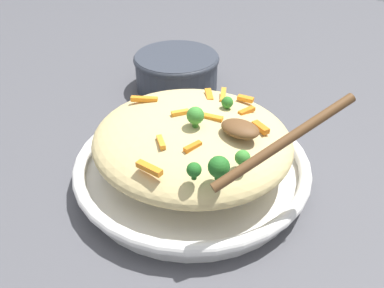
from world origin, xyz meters
TOP-DOWN VIEW (x-y plane):
  - ground_plane at (0.00, 0.00)m, footprint 2.40×2.40m
  - serving_bowl at (0.00, 0.00)m, footprint 0.37×0.37m
  - pasta_mound at (0.00, 0.00)m, footprint 0.30×0.29m
  - carrot_piece_0 at (0.04, -0.05)m, footprint 0.01×0.03m
  - carrot_piece_1 at (0.03, 0.11)m, footprint 0.03×0.01m
  - carrot_piece_2 at (-0.02, -0.00)m, footprint 0.02×0.03m
  - carrot_piece_3 at (-0.10, 0.01)m, footprint 0.04×0.03m
  - carrot_piece_4 at (0.05, 0.07)m, footprint 0.02×0.03m
  - carrot_piece_5 at (-0.03, 0.08)m, footprint 0.03×0.03m
  - carrot_piece_6 at (0.02, -0.12)m, footprint 0.04×0.01m
  - carrot_piece_7 at (-0.00, -0.07)m, footprint 0.03×0.02m
  - carrot_piece_8 at (0.09, 0.04)m, footprint 0.03×0.02m
  - carrot_piece_9 at (0.02, 0.02)m, footprint 0.03×0.02m
  - carrot_piece_10 at (-0.01, 0.09)m, footprint 0.03×0.04m
  - broccoli_floret_0 at (0.02, -0.01)m, footprint 0.02×0.02m
  - broccoli_floret_1 at (0.02, 0.06)m, footprint 0.02×0.02m
  - broccoli_floret_2 at (0.08, -0.10)m, footprint 0.02×0.02m
  - broccoli_floret_3 at (0.10, -0.08)m, footprint 0.03×0.03m
  - broccoli_floret_4 at (0.11, -0.05)m, footprint 0.02×0.02m
  - serving_spoon at (0.11, -0.01)m, footprint 0.16×0.17m
  - companion_bowl at (-0.21, 0.24)m, footprint 0.19×0.19m

SIDE VIEW (x-z plane):
  - ground_plane at x=0.00m, z-range 0.00..0.00m
  - serving_bowl at x=0.00m, z-range 0.00..0.04m
  - companion_bowl at x=-0.21m, z-range 0.01..0.08m
  - pasta_mound at x=0.00m, z-range 0.04..0.11m
  - carrot_piece_5 at x=-0.03m, z-range 0.10..0.11m
  - carrot_piece_4 at x=0.05m, z-range 0.10..0.11m
  - carrot_piece_10 at x=-0.01m, z-range 0.10..0.11m
  - carrot_piece_1 at x=0.03m, z-range 0.10..0.11m
  - carrot_piece_3 at x=-0.10m, z-range 0.10..0.11m
  - carrot_piece_6 at x=0.02m, z-range 0.10..0.11m
  - carrot_piece_8 at x=0.09m, z-range 0.10..0.11m
  - carrot_piece_0 at x=0.04m, z-range 0.11..0.11m
  - carrot_piece_7 at x=0.00m, z-range 0.11..0.11m
  - carrot_piece_9 at x=0.02m, z-range 0.11..0.12m
  - carrot_piece_2 at x=-0.02m, z-range 0.11..0.12m
  - broccoli_floret_2 at x=0.08m, z-range 0.11..0.13m
  - broccoli_floret_4 at x=0.11m, z-range 0.11..0.13m
  - broccoli_floret_1 at x=0.02m, z-range 0.11..0.13m
  - broccoli_floret_3 at x=0.10m, z-range 0.11..0.14m
  - broccoli_floret_0 at x=0.02m, z-range 0.11..0.15m
  - serving_spoon at x=0.11m, z-range 0.09..0.18m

